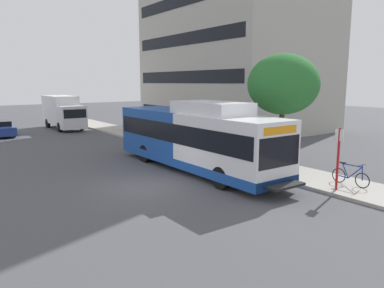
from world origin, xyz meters
name	(u,v)px	position (x,y,z in m)	size (l,w,h in m)	color
ground_plane	(83,157)	(0.00, 8.00, 0.00)	(120.00, 120.00, 0.00)	#4C4C51
sidewalk_curb	(194,149)	(7.00, 6.00, 0.07)	(3.00, 56.00, 0.14)	#A8A399
transit_bus	(194,138)	(3.63, 1.32, 1.70)	(2.58, 12.25, 3.65)	white
bus_stop_sign_pole	(338,154)	(6.03, -5.44, 1.65)	(0.10, 0.36, 2.60)	red
bicycle_parked	(350,176)	(7.13, -5.40, 0.56)	(0.52, 1.76, 1.02)	black
street_tree_near_stop	(283,84)	(8.15, -0.60, 4.47)	(3.83, 3.83, 5.97)	#4C3823
parked_car_far_lane	(0,128)	(-2.57, 21.13, 0.66)	(1.80, 4.50, 1.33)	navy
box_truck_background	(63,111)	(3.38, 23.04, 1.74)	(2.32, 7.01, 3.25)	silver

